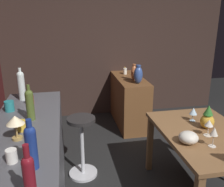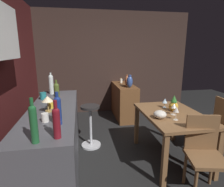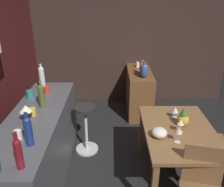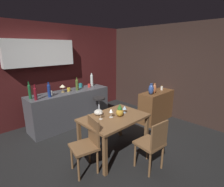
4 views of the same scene
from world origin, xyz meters
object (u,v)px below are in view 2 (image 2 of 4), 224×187
wine_bottle_cobalt (58,109)px  cup_red (57,93)px  cup_white (45,117)px  pillar_candle_tall (121,81)px  cup_teal (43,96)px  wine_bottle_olive (57,92)px  wine_glass_left (165,101)px  wine_glass_center (176,110)px  dining_table (172,119)px  cup_mustard (51,105)px  counter_lamp (48,100)px  bar_stool (91,125)px  chair_near_window (204,152)px  fruit_bowl (160,114)px  wine_glass_right (174,106)px  wine_bottle_clear (51,84)px  wine_bottle_green (34,122)px  vase_ceramic_blue (130,82)px  chair_by_doorway (214,123)px  pineapple_centerpiece (174,104)px  wine_bottle_ruby (56,121)px  vase_copper (127,81)px  sideboard_cabinet (124,101)px

wine_bottle_cobalt → cup_red: (1.22, 0.15, -0.12)m
cup_white → pillar_candle_tall: cup_white is taller
cup_teal → wine_bottle_olive: bearing=-137.9°
wine_glass_left → wine_glass_center: wine_glass_center is taller
dining_table → cup_mustard: (0.05, 1.70, 0.30)m
wine_bottle_olive → counter_lamp: bearing=169.9°
bar_stool → wine_bottle_cobalt: wine_bottle_cobalt is taller
dining_table → chair_near_window: chair_near_window is taller
wine_glass_left → fruit_bowl: size_ratio=0.86×
cup_mustard → cup_white: size_ratio=1.09×
wine_glass_right → cup_mustard: cup_mustard is taller
wine_bottle_clear → wine_glass_right: bearing=-117.3°
wine_glass_right → wine_bottle_green: 1.89m
cup_white → vase_ceramic_blue: bearing=-36.6°
wine_bottle_green → chair_by_doorway: bearing=-68.4°
cup_mustard → fruit_bowl: bearing=-98.1°
vase_ceramic_blue → wine_bottle_clear: bearing=113.4°
chair_by_doorway → cup_teal: 2.75m
chair_near_window → wine_glass_center: (0.41, 0.15, 0.38)m
wine_bottle_clear → cup_teal: (-0.33, 0.08, -0.13)m
fruit_bowl → cup_teal: (0.68, 1.61, 0.16)m
wine_bottle_clear → cup_mustard: (-0.81, -0.10, -0.14)m
wine_glass_center → dining_table: bearing=-19.0°
wine_bottle_cobalt → cup_mustard: 0.61m
fruit_bowl → cup_teal: bearing=67.0°
dining_table → counter_lamp: (-0.11, 1.71, 0.41)m
wine_glass_center → chair_by_doorway: bearing=-68.5°
chair_near_window → pineapple_centerpiece: pineapple_centerpiece is taller
wine_bottle_olive → cup_mustard: wine_bottle_olive is taller
chair_near_window → cup_mustard: bearing=68.0°
wine_glass_left → wine_bottle_ruby: 1.91m
bar_stool → wine_glass_right: size_ratio=4.54×
vase_copper → sideboard_cabinet: bearing=6.3°
sideboard_cabinet → cup_mustard: (-1.85, 1.44, 0.53)m
cup_mustard → counter_lamp: bearing=177.1°
wine_glass_left → vase_copper: size_ratio=0.57×
wine_glass_right → cup_teal: size_ratio=1.25×
chair_near_window → wine_bottle_olive: 2.02m
cup_mustard → vase_ceramic_blue: vase_ceramic_blue is taller
bar_stool → fruit_bowl: size_ratio=4.23×
wine_glass_left → chair_by_doorway: bearing=-103.3°
bar_stool → wine_glass_center: 1.46m
wine_bottle_green → wine_bottle_olive: 1.16m
fruit_bowl → dining_table: bearing=-59.6°
bar_stool → cup_white: bearing=152.8°
wine_bottle_green → counter_lamp: size_ratio=1.89×
cup_white → cup_mustard: bearing=1.0°
pillar_candle_tall → vase_ceramic_blue: bearing=-175.1°
wine_bottle_cobalt → wine_bottle_green: bearing=158.2°
wine_glass_right → wine_bottle_cobalt: size_ratio=0.48×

